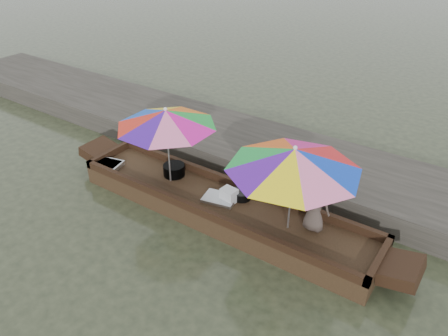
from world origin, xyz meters
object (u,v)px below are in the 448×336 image
Objects in this scene: charcoal_grill at (242,195)px; supply_bag at (229,195)px; umbrella_stern at (291,189)px; tray_scallop at (220,199)px; vendor at (316,205)px; tray_crayfish at (107,164)px; umbrella_bow at (168,146)px; cooking_pot at (174,170)px; boat_hull at (221,208)px.

supply_bag is (-0.15, -0.21, 0.05)m from charcoal_grill.
umbrella_stern is (1.24, -0.07, 0.65)m from supply_bag.
umbrella_stern is (1.40, -0.01, 0.74)m from tray_scallop.
vendor is (1.76, 0.21, 0.45)m from tray_scallop.
vendor is 0.51m from umbrella_stern.
umbrella_bow reaches higher than tray_crayfish.
umbrella_stern is at bearing 0.00° from umbrella_bow.
tray_crayfish reaches higher than tray_scallop.
vendor is at bearing 30.94° from umbrella_stern.
umbrella_bow is at bearing 180.00° from umbrella_stern.
cooking_pot is 0.45× the size of vendor.
boat_hull is at bearing -134.64° from charcoal_grill.
tray_crayfish is (-2.65, -0.32, 0.22)m from boat_hull.
tray_scallop is at bearing 168.75° from boat_hull.
charcoal_grill is (0.28, 0.28, 0.25)m from boat_hull.
vendor is at bearing 7.11° from boat_hull.
umbrella_stern is (4.02, 0.32, 0.73)m from tray_crayfish.
umbrella_bow is (-1.34, -0.07, 0.65)m from supply_bag.
charcoal_grill is 0.15× the size of umbrella_stern.
charcoal_grill is 1.18× the size of supply_bag.
boat_hull is 9.89× the size of tray_scallop.
tray_scallop is 0.62× the size of vendor.
tray_scallop is at bearing 6.18° from vendor.
umbrella_stern reaches higher than supply_bag.
charcoal_grill is 0.26m from supply_bag.
umbrella_bow is at bearing 12.39° from tray_crayfish.
cooking_pot is 1.30× the size of charcoal_grill.
umbrella_bow reaches higher than boat_hull.
tray_scallop is 0.28× the size of umbrella_stern.
cooking_pot is 1.27m from tray_scallop.
supply_bag is (0.13, 0.07, 0.30)m from boat_hull.
cooking_pot is 1.54× the size of supply_bag.
tray_scallop is 0.42m from charcoal_grill.
tray_crayfish is 1.81× the size of charcoal_grill.
vendor is 2.96m from umbrella_bow.
supply_bag is (1.42, -0.14, 0.02)m from cooking_pot.
tray_crayfish is (-1.36, -0.53, -0.07)m from cooking_pot.
vendor is 0.45× the size of umbrella_stern.
boat_hull is 1.54m from umbrella_bow.
cooking_pot is at bearing -0.46° from vendor.
tray_scallop is at bearing -157.60° from supply_bag.
vendor is 0.51× the size of umbrella_bow.
vendor is at bearing 6.77° from tray_scallop.
umbrella_bow is at bearing -69.27° from cooking_pot.
supply_bag reaches higher than tray_scallop.
vendor is (1.73, 0.22, 0.66)m from boat_hull.
umbrella_stern is (-0.36, -0.22, 0.29)m from vendor.
vendor reaches higher than tray_scallop.
tray_scallop is 1.83m from vendor.
boat_hull is 2.68m from tray_crayfish.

